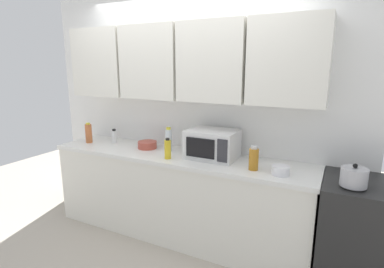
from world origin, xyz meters
The scene contains 12 objects.
wall_back_with_cabinets centered at (0.00, -0.07, 1.58)m, with size 3.67×0.38×2.60m.
counter_run centered at (0.00, -0.30, 0.45)m, with size 2.80×0.63×0.90m.
stove_range centered at (1.78, -0.32, 0.45)m, with size 0.76×0.64×0.91m.
kettle centered at (1.61, -0.46, 0.98)m, with size 0.19×0.19×0.17m.
microwave centered at (0.38, -0.25, 1.04)m, with size 0.48×0.37×0.28m.
bottle_yellow_mustard centered at (0.00, -0.47, 1.00)m, with size 0.06×0.06×0.21m.
bottle_clear_tall centered at (-0.13, -0.24, 1.02)m, with size 0.07×0.07×0.26m.
bottle_white_jar centered at (-0.89, -0.21, 0.98)m, with size 0.05×0.05×0.17m.
bottle_spice_jar centered at (-1.17, -0.34, 1.01)m, with size 0.08×0.08×0.24m.
bottle_amber_vinegar centered at (0.84, -0.41, 1.00)m, with size 0.08×0.08×0.21m.
bowl_ceramic_small centered at (1.08, -0.43, 0.94)m, with size 0.15×0.15×0.08m, color silver.
bowl_mixing_large centered at (-0.40, -0.24, 0.94)m, with size 0.21×0.21×0.08m, color #B24C3D.
Camera 1 is at (1.49, -2.89, 1.79)m, focal length 28.14 mm.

